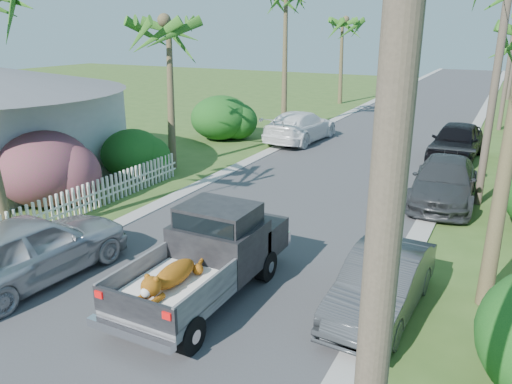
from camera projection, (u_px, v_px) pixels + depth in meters
The scene contains 19 objects.
ground at pixel (85, 369), 9.12m from camera, with size 120.00×120.00×0.00m, color #395821.
road at pixel (394, 130), 30.17m from camera, with size 8.00×100.00×0.02m, color #38383A.
curb_left at pixel (327, 124), 32.05m from camera, with size 0.60×100.00×0.06m, color #A5A39E.
curb_right at pixel (471, 136), 28.28m from camera, with size 0.60×100.00×0.06m, color #A5A39E.
pickup_truck at pixel (213, 252), 11.50m from camera, with size 1.98×5.12×2.06m.
parked_car_rn at pixel (382, 284), 10.71m from camera, with size 1.45×4.15×1.37m, color #34363A.
parked_car_rm at pixel (444, 181), 17.62m from camera, with size 2.10×5.16×1.50m, color #323538.
parked_car_rf at pixel (456, 142), 23.27m from camera, with size 2.01×4.99×1.70m, color black.
parked_car_ln at pixel (29, 249), 12.00m from camera, with size 2.01×5.00×1.70m, color #AFB2B7.
parked_car_lf at pixel (300, 127), 26.97m from camera, with size 2.29×5.62×1.63m, color white.
palm_l_b at pixel (167, 22), 20.27m from camera, with size 4.40×4.40×7.40m.
palm_l_d at pixel (343, 20), 38.57m from camera, with size 4.40×4.40×7.70m.
shrub_l_b at pixel (45, 169), 17.18m from camera, with size 3.00×3.30×2.60m, color #B31966.
shrub_l_c at pixel (132, 154), 20.46m from camera, with size 2.40×2.64×2.00m, color #134516.
shrub_l_d at pixel (221, 118), 27.40m from camera, with size 3.20×3.52×2.40m, color #134516.
picket_fence at pixel (74, 203), 16.22m from camera, with size 0.10×11.00×1.00m, color white.
utility_pole_a at pixel (385, 226), 3.53m from camera, with size 1.60×0.26×9.00m.
utility_pole_b at pixel (497, 70), 16.17m from camera, with size 1.60×0.26×9.00m.
utility_pole_c at pixel (511, 51), 28.80m from camera, with size 1.60×0.26×9.00m.
Camera 1 is at (6.30, -5.33, 5.94)m, focal length 35.00 mm.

